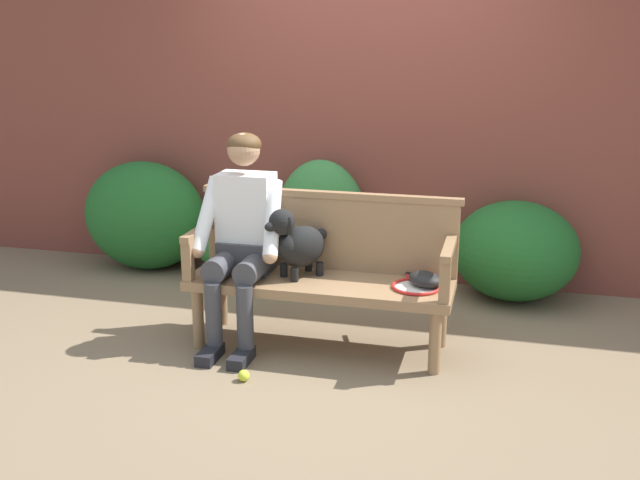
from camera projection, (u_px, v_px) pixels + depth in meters
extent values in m
plane|color=#7A664C|center=(320.00, 346.00, 4.58)|extent=(40.00, 40.00, 0.00)
cube|color=brown|center=(370.00, 104.00, 5.67)|extent=(8.00, 0.30, 2.71)
ellipsoid|color=#1E5B23|center=(515.00, 251.00, 5.33)|extent=(0.91, 0.86, 0.72)
ellipsoid|color=#337538|center=(321.00, 221.00, 5.68)|extent=(0.71, 0.44, 0.96)
ellipsoid|color=#1E5B23|center=(145.00, 216.00, 5.99)|extent=(1.02, 0.68, 0.89)
ellipsoid|color=#286B2D|center=(264.00, 245.00, 5.76)|extent=(1.16, 0.72, 0.57)
cube|color=#93704C|center=(320.00, 284.00, 4.47)|extent=(1.62, 0.51, 0.06)
cylinder|color=#93704C|center=(198.00, 318.00, 4.52)|extent=(0.07, 0.07, 0.38)
cylinder|color=#93704C|center=(435.00, 342.00, 4.17)|extent=(0.07, 0.07, 0.38)
cylinder|color=#93704C|center=(222.00, 297.00, 4.89)|extent=(0.07, 0.07, 0.38)
cylinder|color=#93704C|center=(441.00, 317.00, 4.54)|extent=(0.07, 0.07, 0.38)
cube|color=#93704C|center=(329.00, 234.00, 4.61)|extent=(1.62, 0.05, 0.46)
cube|color=#93704C|center=(329.00, 195.00, 4.54)|extent=(1.66, 0.06, 0.04)
cube|color=#93704C|center=(188.00, 262.00, 4.41)|extent=(0.06, 0.06, 0.24)
cube|color=#93704C|center=(201.00, 230.00, 4.57)|extent=(0.06, 0.51, 0.04)
cube|color=#93704C|center=(445.00, 282.00, 4.04)|extent=(0.06, 0.06, 0.24)
cube|color=#93704C|center=(449.00, 247.00, 4.21)|extent=(0.06, 0.51, 0.04)
cube|color=black|center=(210.00, 354.00, 4.38)|extent=(0.10, 0.24, 0.07)
cylinder|color=#3D3D42|center=(214.00, 314.00, 4.39)|extent=(0.10, 0.10, 0.39)
cylinder|color=#3D3D42|center=(222.00, 265.00, 4.48)|extent=(0.15, 0.33, 0.15)
cube|color=black|center=(241.00, 358.00, 4.33)|extent=(0.10, 0.24, 0.07)
cylinder|color=#3D3D42|center=(245.00, 317.00, 4.35)|extent=(0.10, 0.10, 0.39)
cylinder|color=#3D3D42|center=(253.00, 268.00, 4.43)|extent=(0.15, 0.33, 0.15)
cube|color=#3D3D42|center=(247.00, 256.00, 4.60)|extent=(0.32, 0.24, 0.20)
cube|color=white|center=(247.00, 215.00, 4.55)|extent=(0.34, 0.22, 0.52)
cylinder|color=white|center=(207.00, 214.00, 4.48)|extent=(0.14, 0.34, 0.45)
sphere|color=tan|center=(198.00, 251.00, 4.42)|extent=(0.09, 0.09, 0.09)
cylinder|color=white|center=(273.00, 218.00, 4.37)|extent=(0.14, 0.34, 0.45)
sphere|color=tan|center=(270.00, 256.00, 4.31)|extent=(0.09, 0.09, 0.09)
sphere|color=tan|center=(244.00, 149.00, 4.41)|extent=(0.20, 0.20, 0.20)
ellipsoid|color=#51381E|center=(244.00, 144.00, 4.42)|extent=(0.21, 0.21, 0.14)
cylinder|color=black|center=(284.00, 270.00, 4.50)|extent=(0.05, 0.05, 0.08)
cylinder|color=black|center=(295.00, 275.00, 4.41)|extent=(0.05, 0.05, 0.08)
cylinder|color=black|center=(309.00, 264.00, 4.61)|extent=(0.05, 0.05, 0.08)
cylinder|color=black|center=(320.00, 269.00, 4.52)|extent=(0.05, 0.05, 0.08)
ellipsoid|color=black|center=(302.00, 246.00, 4.47)|extent=(0.36, 0.38, 0.25)
sphere|color=black|center=(287.00, 246.00, 4.40)|extent=(0.15, 0.15, 0.15)
sphere|color=black|center=(282.00, 222.00, 4.34)|extent=(0.16, 0.16, 0.16)
ellipsoid|color=black|center=(272.00, 227.00, 4.31)|extent=(0.11, 0.11, 0.06)
ellipsoid|color=black|center=(277.00, 221.00, 4.40)|extent=(0.06, 0.06, 0.12)
ellipsoid|color=black|center=(290.00, 226.00, 4.30)|extent=(0.06, 0.06, 0.12)
sphere|color=black|center=(321.00, 234.00, 4.55)|extent=(0.07, 0.07, 0.07)
torus|color=red|center=(416.00, 286.00, 4.31)|extent=(0.37, 0.37, 0.02)
cylinder|color=silver|center=(416.00, 288.00, 4.31)|extent=(0.25, 0.25, 0.00)
cube|color=red|center=(410.00, 277.00, 4.46)|extent=(0.06, 0.08, 0.02)
cylinder|color=black|center=(405.00, 270.00, 4.60)|extent=(0.10, 0.22, 0.03)
ellipsoid|color=black|center=(425.00, 279.00, 4.33)|extent=(0.28, 0.27, 0.09)
sphere|color=#CCDB33|center=(244.00, 376.00, 4.12)|extent=(0.07, 0.07, 0.07)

